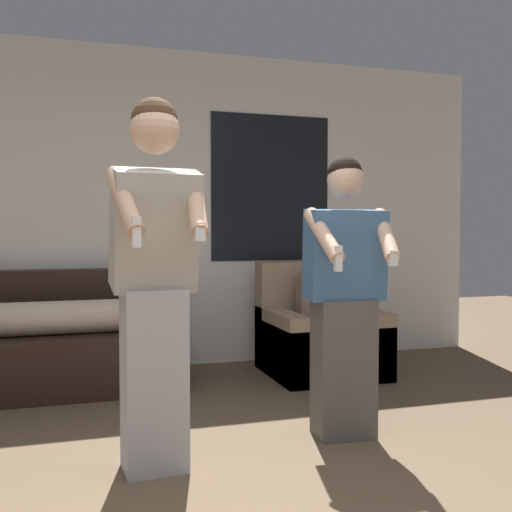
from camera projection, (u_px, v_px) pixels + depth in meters
name	position (u px, v px, depth m)	size (l,w,h in m)	color
wall_back	(134.00, 208.00, 5.04)	(6.47, 0.07, 2.70)	silver
couch	(61.00, 346.00, 4.44)	(1.73, 0.90, 0.86)	black
armchair	(320.00, 336.00, 4.89)	(0.87, 0.86, 0.90)	#937A60
person_left	(155.00, 280.00, 2.85)	(0.46, 0.52, 1.79)	#B2B2B7
person_right	(345.00, 297.00, 3.35)	(0.49, 0.49, 1.58)	#56514C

